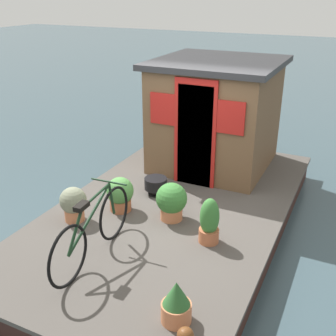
{
  "coord_description": "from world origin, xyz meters",
  "views": [
    {
      "loc": [
        -5.09,
        -2.34,
        3.49
      ],
      "look_at": [
        -0.2,
        0.0,
        1.11
      ],
      "focal_mm": 44.1,
      "sensor_mm": 36.0,
      "label": 1
    }
  ],
  "objects_px": {
    "potted_plant_mint": "(176,303)",
    "charcoal_grill": "(156,184)",
    "potted_plant_ivy": "(73,203)",
    "potted_plant_fern": "(171,201)",
    "potted_plant_thyme": "(120,194)",
    "potted_plant_rosemary": "(209,222)",
    "bicycle": "(93,230)",
    "houseboat_cabin": "(216,114)"
  },
  "relations": [
    {
      "from": "houseboat_cabin",
      "to": "potted_plant_mint",
      "type": "xyz_separation_m",
      "value": [
        -3.98,
        -1.04,
        -0.75
      ]
    },
    {
      "from": "houseboat_cabin",
      "to": "potted_plant_ivy",
      "type": "distance_m",
      "value": 3.11
    },
    {
      "from": "potted_plant_fern",
      "to": "potted_plant_ivy",
      "type": "bearing_deg",
      "value": 116.96
    },
    {
      "from": "houseboat_cabin",
      "to": "potted_plant_rosemary",
      "type": "height_order",
      "value": "houseboat_cabin"
    },
    {
      "from": "potted_plant_fern",
      "to": "potted_plant_ivy",
      "type": "height_order",
      "value": "potted_plant_fern"
    },
    {
      "from": "potted_plant_thyme",
      "to": "houseboat_cabin",
      "type": "bearing_deg",
      "value": -15.92
    },
    {
      "from": "potted_plant_rosemary",
      "to": "charcoal_grill",
      "type": "bearing_deg",
      "value": 53.78
    },
    {
      "from": "potted_plant_thyme",
      "to": "potted_plant_fern",
      "type": "bearing_deg",
      "value": -83.44
    },
    {
      "from": "houseboat_cabin",
      "to": "potted_plant_ivy",
      "type": "height_order",
      "value": "houseboat_cabin"
    },
    {
      "from": "bicycle",
      "to": "potted_plant_ivy",
      "type": "distance_m",
      "value": 1.02
    },
    {
      "from": "bicycle",
      "to": "potted_plant_rosemary",
      "type": "xyz_separation_m",
      "value": [
        0.94,
        -1.14,
        -0.11
      ]
    },
    {
      "from": "potted_plant_thyme",
      "to": "potted_plant_mint",
      "type": "height_order",
      "value": "potted_plant_thyme"
    },
    {
      "from": "potted_plant_fern",
      "to": "potted_plant_ivy",
      "type": "distance_m",
      "value": 1.39
    },
    {
      "from": "potted_plant_rosemary",
      "to": "potted_plant_fern",
      "type": "xyz_separation_m",
      "value": [
        0.32,
        0.69,
        -0.0
      ]
    },
    {
      "from": "potted_plant_fern",
      "to": "charcoal_grill",
      "type": "height_order",
      "value": "potted_plant_fern"
    },
    {
      "from": "potted_plant_fern",
      "to": "charcoal_grill",
      "type": "relative_size",
      "value": 1.53
    },
    {
      "from": "houseboat_cabin",
      "to": "potted_plant_rosemary",
      "type": "distance_m",
      "value": 2.74
    },
    {
      "from": "potted_plant_rosemary",
      "to": "potted_plant_fern",
      "type": "distance_m",
      "value": 0.76
    },
    {
      "from": "houseboat_cabin",
      "to": "potted_plant_fern",
      "type": "height_order",
      "value": "houseboat_cabin"
    },
    {
      "from": "potted_plant_rosemary",
      "to": "potted_plant_mint",
      "type": "xyz_separation_m",
      "value": [
        -1.47,
        -0.2,
        -0.07
      ]
    },
    {
      "from": "houseboat_cabin",
      "to": "potted_plant_thyme",
      "type": "height_order",
      "value": "houseboat_cabin"
    },
    {
      "from": "bicycle",
      "to": "charcoal_grill",
      "type": "distance_m",
      "value": 1.88
    },
    {
      "from": "bicycle",
      "to": "potted_plant_thyme",
      "type": "bearing_deg",
      "value": 16.5
    },
    {
      "from": "bicycle",
      "to": "potted_plant_rosemary",
      "type": "height_order",
      "value": "bicycle"
    },
    {
      "from": "potted_plant_mint",
      "to": "charcoal_grill",
      "type": "bearing_deg",
      "value": 31.34
    },
    {
      "from": "bicycle",
      "to": "potted_plant_mint",
      "type": "bearing_deg",
      "value": -111.28
    },
    {
      "from": "potted_plant_mint",
      "to": "charcoal_grill",
      "type": "xyz_separation_m",
      "value": [
        2.38,
        1.45,
        -0.04
      ]
    },
    {
      "from": "houseboat_cabin",
      "to": "potted_plant_mint",
      "type": "relative_size",
      "value": 4.57
    },
    {
      "from": "potted_plant_fern",
      "to": "potted_plant_rosemary",
      "type": "bearing_deg",
      "value": -114.7
    },
    {
      "from": "potted_plant_rosemary",
      "to": "charcoal_grill",
      "type": "distance_m",
      "value": 1.56
    },
    {
      "from": "bicycle",
      "to": "potted_plant_ivy",
      "type": "relative_size",
      "value": 3.42
    },
    {
      "from": "houseboat_cabin",
      "to": "potted_plant_thyme",
      "type": "relative_size",
      "value": 4.13
    },
    {
      "from": "houseboat_cabin",
      "to": "bicycle",
      "type": "relative_size",
      "value": 1.24
    },
    {
      "from": "potted_plant_rosemary",
      "to": "potted_plant_ivy",
      "type": "distance_m",
      "value": 1.96
    },
    {
      "from": "bicycle",
      "to": "potted_plant_mint",
      "type": "height_order",
      "value": "bicycle"
    },
    {
      "from": "houseboat_cabin",
      "to": "potted_plant_thyme",
      "type": "xyz_separation_m",
      "value": [
        -2.29,
        0.65,
        -0.71
      ]
    },
    {
      "from": "potted_plant_rosemary",
      "to": "potted_plant_mint",
      "type": "bearing_deg",
      "value": -172.23
    },
    {
      "from": "potted_plant_rosemary",
      "to": "bicycle",
      "type": "bearing_deg",
      "value": 129.53
    },
    {
      "from": "potted_plant_ivy",
      "to": "potted_plant_mint",
      "type": "height_order",
      "value": "potted_plant_ivy"
    },
    {
      "from": "charcoal_grill",
      "to": "potted_plant_fern",
      "type": "bearing_deg",
      "value": -136.88
    },
    {
      "from": "potted_plant_rosemary",
      "to": "houseboat_cabin",
      "type": "bearing_deg",
      "value": 18.42
    },
    {
      "from": "potted_plant_ivy",
      "to": "potted_plant_fern",
      "type": "bearing_deg",
      "value": -63.04
    }
  ]
}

